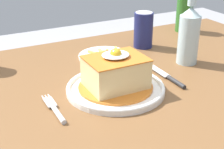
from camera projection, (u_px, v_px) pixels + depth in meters
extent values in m
cube|color=brown|center=(130.00, 89.00, 0.94)|extent=(1.31, 0.84, 0.04)
cylinder|color=brown|center=(196.00, 104.00, 1.61)|extent=(0.07, 0.07, 0.70)
cylinder|color=white|center=(116.00, 90.00, 0.88)|extent=(0.26, 0.26, 0.01)
torus|color=white|center=(116.00, 87.00, 0.88)|extent=(0.26, 0.26, 0.01)
cylinder|color=#C66B23|center=(116.00, 87.00, 0.88)|extent=(0.19, 0.19, 0.01)
cube|color=#E5C684|center=(116.00, 73.00, 0.86)|extent=(0.15, 0.11, 0.07)
cube|color=#C66B23|center=(116.00, 58.00, 0.84)|extent=(0.15, 0.12, 0.00)
ellipsoid|color=white|center=(116.00, 55.00, 0.84)|extent=(0.07, 0.06, 0.01)
sphere|color=yellow|center=(116.00, 54.00, 0.84)|extent=(0.03, 0.03, 0.03)
cylinder|color=silver|center=(58.00, 114.00, 0.76)|extent=(0.01, 0.08, 0.01)
cube|color=silver|center=(50.00, 102.00, 0.82)|extent=(0.02, 0.05, 0.00)
cylinder|color=silver|center=(50.00, 97.00, 0.84)|extent=(0.00, 0.03, 0.00)
cylinder|color=silver|center=(47.00, 98.00, 0.84)|extent=(0.00, 0.03, 0.00)
cylinder|color=silver|center=(44.00, 98.00, 0.83)|extent=(0.00, 0.03, 0.00)
cylinder|color=#262628|center=(176.00, 82.00, 0.92)|extent=(0.01, 0.08, 0.01)
cube|color=silver|center=(159.00, 71.00, 0.99)|extent=(0.02, 0.09, 0.00)
cylinder|color=#191E51|center=(143.00, 30.00, 1.17)|extent=(0.07, 0.07, 0.12)
cylinder|color=silver|center=(144.00, 12.00, 1.14)|extent=(0.06, 0.06, 0.00)
cylinder|color=#2D6B23|center=(184.00, 13.00, 1.34)|extent=(0.06, 0.06, 0.15)
cylinder|color=#ADC6CC|center=(188.00, 40.00, 1.03)|extent=(0.06, 0.06, 0.15)
cone|color=#ADC6CC|center=(191.00, 12.00, 0.99)|extent=(0.06, 0.06, 0.03)
cylinder|color=white|center=(105.00, 56.00, 1.10)|extent=(0.17, 0.17, 0.01)
cube|color=#EAC64C|center=(100.00, 58.00, 1.06)|extent=(0.06, 0.03, 0.01)
cube|color=#EAC64C|center=(103.00, 54.00, 1.10)|extent=(0.04, 0.04, 0.01)
cube|color=#EAC64C|center=(94.00, 53.00, 1.10)|extent=(0.03, 0.06, 0.01)
cube|color=#EAC64C|center=(107.00, 53.00, 1.10)|extent=(0.03, 0.06, 0.01)
cube|color=#EAC64C|center=(104.00, 52.00, 1.10)|extent=(0.05, 0.02, 0.01)
cube|color=#EAC64C|center=(102.00, 52.00, 1.11)|extent=(0.02, 0.06, 0.01)
cube|color=#EAC64C|center=(102.00, 55.00, 1.09)|extent=(0.04, 0.05, 0.01)
cube|color=#EAC64C|center=(116.00, 51.00, 1.12)|extent=(0.04, 0.06, 0.01)
cube|color=#EAC64C|center=(99.00, 57.00, 1.07)|extent=(0.04, 0.05, 0.01)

